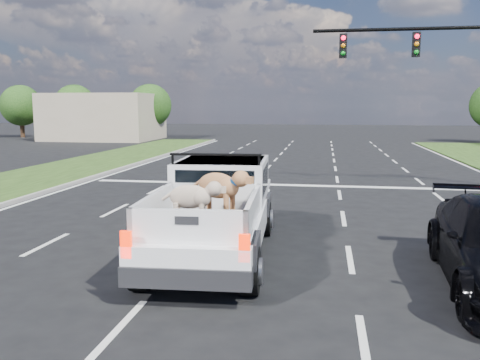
# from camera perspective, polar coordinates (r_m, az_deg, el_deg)

# --- Properties ---
(ground) EXTENTS (160.00, 160.00, 0.00)m
(ground) POSITION_cam_1_polar(r_m,az_deg,el_deg) (11.22, 3.18, -8.42)
(ground) COLOR black
(ground) RESTS_ON ground
(road_markings) EXTENTS (17.75, 60.00, 0.01)m
(road_markings) POSITION_cam_1_polar(r_m,az_deg,el_deg) (17.58, 5.53, -2.29)
(road_markings) COLOR silver
(road_markings) RESTS_ON ground
(curb_left) EXTENTS (0.15, 60.00, 0.14)m
(curb_left) POSITION_cam_1_polar(r_m,az_deg,el_deg) (19.81, -21.71, -1.46)
(curb_left) COLOR gray
(curb_left) RESTS_ON ground
(building_left) EXTENTS (10.00, 8.00, 4.40)m
(building_left) POSITION_cam_1_polar(r_m,az_deg,el_deg) (51.26, -15.02, 6.87)
(building_left) COLOR tan
(building_left) RESTS_ON ground
(tree_far_a) EXTENTS (4.20, 4.20, 5.40)m
(tree_far_a) POSITION_cam_1_polar(r_m,az_deg,el_deg) (57.80, -23.38, 7.68)
(tree_far_a) COLOR #332114
(tree_far_a) RESTS_ON ground
(tree_far_b) EXTENTS (4.20, 4.20, 5.40)m
(tree_far_b) POSITION_cam_1_polar(r_m,az_deg,el_deg) (54.80, -18.04, 7.96)
(tree_far_b) COLOR #332114
(tree_far_b) RESTS_ON ground
(tree_far_c) EXTENTS (4.20, 4.20, 5.40)m
(tree_far_c) POSITION_cam_1_polar(r_m,az_deg,el_deg) (51.62, -10.06, 8.24)
(tree_far_c) COLOR #332114
(tree_far_c) RESTS_ON ground
(pickup_truck) EXTENTS (2.52, 6.04, 2.22)m
(pickup_truck) POSITION_cam_1_polar(r_m,az_deg,el_deg) (11.08, -2.73, -3.12)
(pickup_truck) COLOR black
(pickup_truck) RESTS_ON ground
(silver_sedan) EXTENTS (2.54, 4.65, 1.50)m
(silver_sedan) POSITION_cam_1_polar(r_m,az_deg,el_deg) (15.06, -4.00, -1.18)
(silver_sedan) COLOR #A1A3A8
(silver_sedan) RESTS_ON ground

